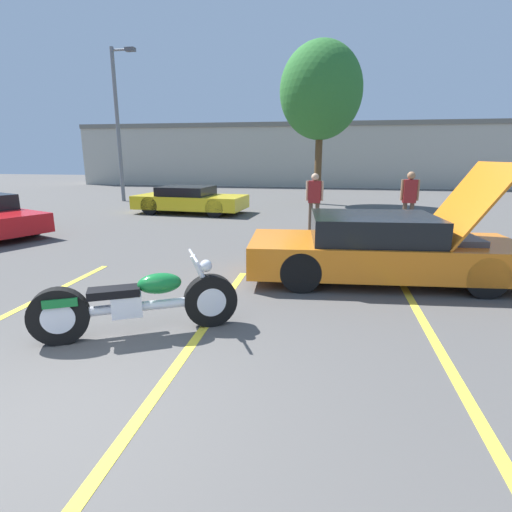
% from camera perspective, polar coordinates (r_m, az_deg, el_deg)
% --- Properties ---
extents(ground_plane, '(80.00, 80.00, 0.00)m').
position_cam_1_polar(ground_plane, '(4.05, -29.31, -20.75)').
color(ground_plane, '#514F4C').
extents(parking_stripe_middle, '(0.12, 5.56, 0.01)m').
position_cam_1_polar(parking_stripe_middle, '(5.15, -8.30, -11.24)').
color(parking_stripe_middle, yellow).
rests_on(parking_stripe_middle, ground).
extents(parking_stripe_back, '(0.12, 5.56, 0.01)m').
position_cam_1_polar(parking_stripe_back, '(5.10, 25.13, -12.76)').
color(parking_stripe_back, yellow).
rests_on(parking_stripe_back, ground).
extents(far_building, '(32.00, 4.20, 4.40)m').
position_cam_1_polar(far_building, '(30.44, 5.85, 14.41)').
color(far_building, '#B2AD9E').
rests_on(far_building, ground).
extents(light_pole, '(1.21, 0.28, 6.95)m').
position_cam_1_polar(light_pole, '(20.85, -19.00, 18.03)').
color(light_pole, slate).
rests_on(light_pole, ground).
extents(tree_background, '(3.59, 3.59, 6.98)m').
position_cam_1_polar(tree_background, '(18.99, 9.25, 22.20)').
color(tree_background, brown).
rests_on(tree_background, ground).
extents(motorcycle, '(2.32, 1.28, 0.98)m').
position_cam_1_polar(motorcycle, '(5.22, -16.51, -6.44)').
color(motorcycle, black).
rests_on(motorcycle, ground).
extents(show_car_hood_open, '(4.81, 2.16, 2.09)m').
position_cam_1_polar(show_car_hood_open, '(7.47, 17.67, 1.04)').
color(show_car_hood_open, orange).
rests_on(show_car_hood_open, ground).
extents(parked_car_right_row, '(4.36, 2.23, 1.03)m').
position_cam_1_polar(parked_car_right_row, '(15.87, -9.42, 7.93)').
color(parked_car_right_row, yellow).
rests_on(parked_car_right_row, ground).
extents(spectator_near_motorcycle, '(0.52, 0.23, 1.75)m').
position_cam_1_polar(spectator_near_motorcycle, '(12.58, 21.07, 8.00)').
color(spectator_near_motorcycle, brown).
rests_on(spectator_near_motorcycle, ground).
extents(spectator_by_show_car, '(0.52, 0.22, 1.68)m').
position_cam_1_polar(spectator_by_show_car, '(12.14, 8.35, 8.39)').
color(spectator_by_show_car, brown).
rests_on(spectator_by_show_car, ground).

